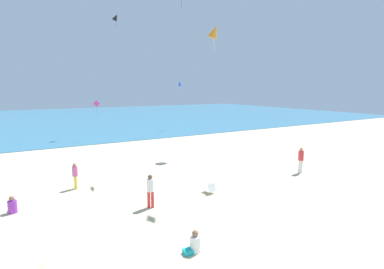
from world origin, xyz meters
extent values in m
plane|color=beige|center=(0.00, 10.00, 0.00)|extent=(120.00, 120.00, 0.00)
cube|color=teal|center=(0.00, 55.66, 0.03)|extent=(120.00, 60.00, 0.05)
cube|color=white|center=(0.96, 8.45, 0.15)|extent=(0.55, 0.60, 0.03)
cube|color=white|center=(1.00, 8.16, 0.36)|extent=(0.51, 0.24, 0.43)
cylinder|color=#B7B7BC|center=(0.70, 8.58, 0.07)|extent=(0.02, 0.02, 0.15)
cylinder|color=#B7B7BC|center=(1.18, 8.64, 0.07)|extent=(0.02, 0.02, 0.15)
cylinder|color=purple|center=(-8.18, 10.80, 0.29)|extent=(0.38, 0.38, 0.58)
sphere|color=#846047|center=(-8.18, 10.80, 0.68)|extent=(0.23, 0.23, 0.23)
cube|color=#19ADB2|center=(-8.19, 11.03, 0.08)|extent=(0.30, 0.42, 0.17)
cylinder|color=white|center=(8.30, 8.45, 0.43)|extent=(0.15, 0.15, 0.87)
cylinder|color=white|center=(8.49, 8.46, 0.43)|extent=(0.15, 0.15, 0.87)
cylinder|color=red|center=(8.40, 8.45, 1.19)|extent=(0.37, 0.37, 0.65)
sphere|color=tan|center=(8.40, 8.45, 1.63)|extent=(0.24, 0.24, 0.24)
cylinder|color=white|center=(-2.63, 3.86, 0.29)|extent=(0.39, 0.39, 0.57)
sphere|color=#846047|center=(-2.63, 3.86, 0.68)|extent=(0.23, 0.23, 0.23)
cube|color=#19ADB2|center=(-2.86, 3.87, 0.08)|extent=(0.43, 0.31, 0.17)
cylinder|color=red|center=(-2.44, 8.12, 0.40)|extent=(0.14, 0.14, 0.81)
cylinder|color=red|center=(-2.59, 8.23, 0.40)|extent=(0.14, 0.14, 0.81)
cylinder|color=white|center=(-2.51, 8.18, 1.11)|extent=(0.45, 0.45, 0.61)
sphere|color=brown|center=(-2.51, 8.18, 1.51)|extent=(0.22, 0.22, 0.22)
cylinder|color=yellow|center=(-5.18, 12.69, 0.37)|extent=(0.13, 0.13, 0.74)
cylinder|color=yellow|center=(-5.18, 12.85, 0.37)|extent=(0.13, 0.13, 0.74)
cylinder|color=#D8599E|center=(-5.18, 12.77, 1.02)|extent=(0.30, 0.30, 0.56)
sphere|color=#A87A5B|center=(-5.18, 12.77, 1.39)|extent=(0.20, 0.20, 0.20)
cone|color=blue|center=(11.59, 31.65, 6.36)|extent=(0.67, 0.75, 0.75)
cylinder|color=white|center=(11.59, 31.65, 5.78)|extent=(0.06, 0.15, 0.59)
cone|color=black|center=(2.92, 31.50, 14.02)|extent=(1.05, 1.08, 0.94)
cylinder|color=blue|center=(2.92, 31.50, 13.25)|extent=(0.15, 0.16, 0.93)
cylinder|color=blue|center=(2.52, 14.33, 11.38)|extent=(0.05, 0.04, 0.67)
cube|color=#DB3DA8|center=(-0.51, 28.24, 4.03)|extent=(0.72, 0.24, 0.70)
cylinder|color=#1EADAD|center=(-0.51, 28.24, 3.35)|extent=(0.04, 0.05, 0.86)
cone|color=orange|center=(7.08, 16.93, 10.40)|extent=(1.43, 1.44, 1.27)
cylinder|color=white|center=(7.08, 16.93, 9.42)|extent=(0.11, 0.12, 1.10)
camera|label=1|loc=(-7.39, -4.05, 5.59)|focal=26.91mm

